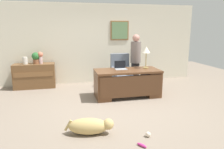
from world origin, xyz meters
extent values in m
plane|color=gray|center=(0.00, 0.00, 0.00)|extent=(12.00, 12.00, 0.00)
cube|color=beige|center=(0.00, 2.60, 1.35)|extent=(7.00, 0.12, 2.70)
cube|color=olive|center=(0.71, 2.52, 1.80)|extent=(0.65, 0.03, 0.66)
cube|color=#678C5C|center=(0.71, 2.50, 1.80)|extent=(0.57, 0.01, 0.58)
cube|color=brown|center=(0.46, 0.73, 0.74)|extent=(1.77, 0.82, 0.05)
cube|color=brown|center=(-0.24, 0.73, 0.36)|extent=(0.36, 0.76, 0.71)
cube|color=brown|center=(1.17, 0.73, 0.36)|extent=(0.36, 0.76, 0.71)
cube|color=#4E2F1C|center=(0.46, 0.36, 0.39)|extent=(1.67, 0.04, 0.57)
cube|color=brown|center=(-2.16, 2.25, 0.39)|extent=(1.26, 0.48, 0.78)
cube|color=brown|center=(-2.16, 2.00, 0.48)|extent=(1.16, 0.02, 0.14)
cube|color=slate|center=(0.53, 1.54, 0.37)|extent=(0.60, 0.58, 0.18)
cylinder|color=black|center=(0.53, 1.54, 0.14)|extent=(0.10, 0.10, 0.28)
cylinder|color=black|center=(0.53, 1.54, 0.03)|extent=(0.52, 0.52, 0.05)
cube|color=slate|center=(0.53, 1.78, 0.77)|extent=(0.60, 0.12, 0.63)
cube|color=slate|center=(0.27, 1.54, 0.57)|extent=(0.08, 0.50, 0.22)
cube|color=slate|center=(0.79, 1.54, 0.57)|extent=(0.08, 0.50, 0.22)
cylinder|color=#262323|center=(0.97, 1.53, 0.41)|extent=(0.26, 0.26, 0.81)
cylinder|color=slate|center=(0.97, 1.53, 1.14)|extent=(0.32, 0.32, 0.66)
sphere|color=tan|center=(0.97, 1.53, 1.58)|extent=(0.23, 0.23, 0.23)
ellipsoid|color=tan|center=(-0.85, -1.18, 0.15)|extent=(0.77, 0.45, 0.30)
sphere|color=tan|center=(-0.50, -1.26, 0.19)|extent=(0.20, 0.20, 0.20)
cylinder|color=tan|center=(-1.20, -1.10, 0.17)|extent=(0.15, 0.07, 0.21)
cube|color=#B2B5BA|center=(0.31, 0.83, 0.77)|extent=(0.32, 0.22, 0.01)
cube|color=black|center=(0.31, 0.94, 0.88)|extent=(0.32, 0.01, 0.21)
cylinder|color=#9E8447|center=(1.05, 0.86, 0.77)|extent=(0.16, 0.16, 0.02)
cylinder|color=#9E8447|center=(1.05, 0.86, 0.99)|extent=(0.02, 0.02, 0.41)
cone|color=silver|center=(1.05, 0.86, 1.29)|extent=(0.22, 0.22, 0.18)
cylinder|color=#CAA7A9|center=(-1.95, 2.25, 0.89)|extent=(0.12, 0.12, 0.22)
sphere|color=#CC7155|center=(-1.95, 2.25, 1.07)|extent=(0.17, 0.17, 0.17)
cylinder|color=silver|center=(-2.41, 2.25, 0.89)|extent=(0.16, 0.16, 0.22)
cylinder|color=brown|center=(-2.09, 2.25, 0.85)|extent=(0.18, 0.18, 0.14)
sphere|color=#2C6B33|center=(-2.09, 2.25, 1.02)|extent=(0.24, 0.24, 0.24)
sphere|color=beige|center=(0.17, -1.52, 0.05)|extent=(0.09, 0.09, 0.09)
ellipsoid|color=#D8338C|center=(-0.05, -1.79, 0.03)|extent=(0.14, 0.18, 0.05)
camera|label=1|loc=(-1.21, -4.67, 1.88)|focal=33.59mm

